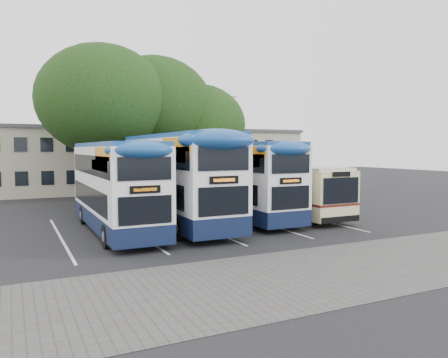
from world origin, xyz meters
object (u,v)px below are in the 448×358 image
tree_right (198,125)px  bus_dd_right (238,177)px  bus_dd_left (115,183)px  bus_dd_mid (176,175)px  bus_single (284,187)px  tree_left (102,100)px  tree_mid (154,107)px  lamp_post (232,139)px

tree_right → bus_dd_right: bearing=-100.8°
bus_dd_left → bus_dd_mid: size_ratio=0.91×
bus_dd_right → bus_single: (3.31, 0.09, -0.71)m
bus_dd_mid → bus_single: 7.47m
bus_dd_mid → bus_dd_right: size_ratio=1.09×
bus_dd_right → tree_left: bearing=121.1°
tree_right → tree_mid: bearing=179.5°
lamp_post → bus_dd_left: (-14.08, -14.68, -2.62)m
tree_left → tree_mid: 4.63m
tree_mid → tree_right: tree_mid is taller
tree_left → bus_dd_mid: size_ratio=1.00×
tree_left → tree_right: (8.17, 1.51, -1.56)m
lamp_post → tree_mid: bearing=-165.1°
bus_single → tree_mid: bearing=113.5°
bus_dd_mid → bus_dd_right: bearing=7.0°
bus_dd_left → bus_single: bus_dd_left is taller
lamp_post → tree_right: tree_right is taller
bus_dd_left → bus_dd_right: size_ratio=0.99×
tree_left → bus_dd_left: (-1.48, -10.95, -5.27)m
tree_left → bus_dd_left: bearing=-97.7°
bus_dd_left → bus_single: 10.86m
tree_left → bus_dd_left: 12.24m
lamp_post → tree_left: bearing=-163.5°
tree_right → bus_dd_mid: (-6.26, -11.94, -3.46)m
tree_left → tree_right: bearing=10.5°
tree_left → bus_dd_right: 12.72m
tree_right → bus_dd_right: 12.21m
bus_dd_left → tree_right: bearing=52.2°
bus_single → lamp_post: bearing=76.3°
tree_mid → bus_single: size_ratio=1.10×
tree_mid → bus_dd_right: bearing=-81.9°
tree_mid → bus_dd_left: bearing=-115.1°
bus_dd_left → bus_single: bearing=5.9°
bus_dd_right → tree_mid: bearing=98.1°
lamp_post → bus_dd_right: size_ratio=0.83×
tree_mid → bus_dd_left: (-5.84, -12.50, -5.10)m
tree_right → bus_single: (1.13, -11.34, -4.39)m
bus_dd_right → lamp_post: bearing=64.2°
tree_mid → bus_dd_mid: (-2.45, -11.97, -4.84)m
tree_mid → bus_single: 13.68m
tree_left → bus_dd_right: size_ratio=1.08×
tree_mid → bus_dd_left: size_ratio=1.08×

